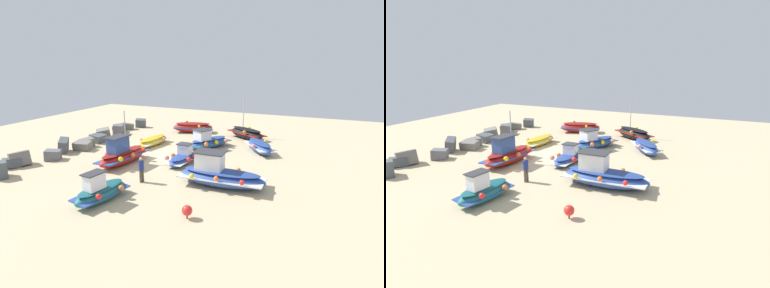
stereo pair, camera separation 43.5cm
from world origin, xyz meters
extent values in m
plane|color=#C6B289|center=(0.00, 0.00, 0.00)|extent=(45.24, 45.24, 0.00)
ellipsoid|color=#2D4C9E|center=(-1.09, -2.13, 0.32)|extent=(3.25, 1.42, 0.66)
cube|color=white|center=(-1.09, -2.13, 0.36)|extent=(3.13, 1.46, 0.07)
ellipsoid|color=navy|center=(-1.09, -2.13, 0.60)|extent=(2.86, 1.25, 0.12)
cube|color=silver|center=(-0.67, -2.15, 1.01)|extent=(0.78, 0.95, 0.73)
cube|color=#333338|center=(-0.67, -2.15, 1.41)|extent=(0.91, 1.11, 0.06)
sphere|color=#EA7F75|center=(-1.95, -1.32, 0.60)|extent=(0.35, 0.35, 0.35)
sphere|color=red|center=(-1.58, -2.87, 0.56)|extent=(0.35, 0.35, 0.35)
sphere|color=orange|center=(-1.06, -1.36, 0.55)|extent=(0.35, 0.35, 0.35)
sphere|color=red|center=(-0.69, -2.92, 0.49)|extent=(0.35, 0.35, 0.35)
sphere|color=#EA7F75|center=(-0.16, -1.41, 0.49)|extent=(0.35, 0.35, 0.35)
ellipsoid|color=#1E6670|center=(-8.43, -0.79, 0.41)|extent=(3.54, 1.71, 0.90)
cube|color=#2D4C9E|center=(-8.43, -0.79, 0.45)|extent=(3.40, 1.68, 0.15)
ellipsoid|color=#1A565F|center=(-8.43, -0.79, 0.76)|extent=(3.11, 1.46, 0.20)
cube|color=white|center=(-8.83, -0.73, 1.25)|extent=(1.11, 0.80, 0.86)
cube|color=#333338|center=(-8.83, -0.73, 1.71)|extent=(1.29, 0.92, 0.06)
sphere|color=orange|center=(-7.75, -1.61, 0.62)|extent=(0.31, 0.31, 0.31)
sphere|color=#EA7F75|center=(-8.33, -0.08, 0.77)|extent=(0.31, 0.31, 0.31)
sphere|color=red|center=(-9.32, -1.39, 0.72)|extent=(0.31, 0.31, 0.31)
ellipsoid|color=#2D4C9E|center=(3.77, -2.37, 0.41)|extent=(4.35, 3.31, 0.92)
cube|color=#1E6670|center=(3.77, -2.37, 0.46)|extent=(4.22, 3.25, 0.16)
ellipsoid|color=navy|center=(3.77, -2.37, 0.76)|extent=(3.81, 2.88, 0.21)
cube|color=silver|center=(3.08, -2.01, 1.25)|extent=(1.51, 1.48, 0.84)
cube|color=#333338|center=(3.08, -2.01, 1.70)|extent=(1.75, 1.71, 0.06)
sphere|color=#EA7F75|center=(4.36, -3.72, 0.62)|extent=(0.35, 0.35, 0.35)
sphere|color=yellow|center=(4.71, -1.82, 0.68)|extent=(0.35, 0.35, 0.35)
sphere|color=yellow|center=(3.35, -3.19, 0.67)|extent=(0.35, 0.35, 0.35)
sphere|color=orange|center=(3.70, -1.29, 0.65)|extent=(0.35, 0.35, 0.35)
sphere|color=orange|center=(2.34, -2.66, 0.69)|extent=(0.35, 0.35, 0.35)
ellipsoid|color=maroon|center=(8.52, 1.24, 0.51)|extent=(2.65, 4.31, 1.05)
cube|color=#2D4C9E|center=(8.52, 1.24, 0.56)|extent=(2.62, 4.17, 0.13)
ellipsoid|color=maroon|center=(8.52, 1.24, 0.93)|extent=(2.31, 3.79, 0.20)
sphere|color=yellow|center=(7.99, 0.31, 0.84)|extent=(0.26, 0.26, 0.26)
sphere|color=red|center=(9.05, 2.17, 0.94)|extent=(0.26, 0.26, 0.26)
ellipsoid|color=#2D4C9E|center=(4.13, -6.66, 0.45)|extent=(3.79, 3.25, 1.00)
cube|color=white|center=(4.13, -6.66, 0.50)|extent=(3.66, 3.16, 0.17)
ellipsoid|color=navy|center=(4.13, -6.66, 0.84)|extent=(3.31, 2.82, 0.23)
sphere|color=yellow|center=(5.11, -6.95, 0.73)|extent=(0.33, 0.33, 0.33)
sphere|color=#EA7F75|center=(3.14, -6.37, 0.74)|extent=(0.33, 0.33, 0.33)
ellipsoid|color=#2D4C9E|center=(-3.86, -6.07, 0.48)|extent=(2.28, 5.38, 1.13)
cube|color=white|center=(-3.86, -6.07, 0.53)|extent=(2.28, 5.16, 0.25)
ellipsoid|color=navy|center=(-3.86, -6.07, 0.89)|extent=(1.95, 4.73, 0.30)
cube|color=white|center=(-3.89, -5.31, 1.50)|extent=(1.19, 1.62, 1.05)
cube|color=#333338|center=(-3.89, -5.31, 2.05)|extent=(1.39, 1.88, 0.06)
sphere|color=red|center=(-4.94, -7.59, 0.86)|extent=(0.30, 0.30, 0.30)
sphere|color=orange|center=(-2.70, -6.78, 0.73)|extent=(0.30, 0.30, 0.30)
sphere|color=orange|center=(-4.99, -6.11, 0.87)|extent=(0.30, 0.30, 0.30)
sphere|color=yellow|center=(-2.75, -5.29, 0.86)|extent=(0.30, 0.30, 0.30)
sphere|color=yellow|center=(-5.04, -4.62, 0.82)|extent=(0.30, 0.30, 0.30)
ellipsoid|color=gold|center=(2.49, 2.49, 0.35)|extent=(3.94, 1.62, 0.73)
cube|color=white|center=(2.49, 2.49, 0.38)|extent=(3.79, 1.64, 0.09)
ellipsoid|color=gold|center=(2.49, 2.49, 0.64)|extent=(3.47, 1.41, 0.14)
sphere|color=#EA7F75|center=(1.89, 3.29, 0.55)|extent=(0.27, 0.27, 0.27)
sphere|color=#EA7F75|center=(3.10, 1.68, 0.52)|extent=(0.27, 0.27, 0.27)
ellipsoid|color=maroon|center=(-2.76, 1.88, 0.49)|extent=(4.66, 2.09, 1.09)
cube|color=#2D4C9E|center=(-2.76, 1.88, 0.54)|extent=(4.48, 2.08, 0.20)
ellipsoid|color=maroon|center=(-2.76, 1.88, 0.90)|extent=(4.10, 1.79, 0.26)
cube|color=#2D4784|center=(-3.21, 1.93, 1.54)|extent=(1.52, 1.05, 1.11)
cube|color=#333338|center=(-3.21, 1.93, 2.12)|extent=(1.77, 1.22, 0.06)
cylinder|color=#B7B7BC|center=(-2.38, 1.84, 2.41)|extent=(0.08, 0.08, 2.87)
sphere|color=red|center=(-1.59, 0.83, 0.82)|extent=(0.34, 0.34, 0.34)
sphere|color=yellow|center=(-2.04, 2.75, 0.92)|extent=(0.34, 0.34, 0.34)
sphere|color=orange|center=(-2.85, 0.95, 0.81)|extent=(0.34, 0.34, 0.34)
sphere|color=#EA7F75|center=(-3.30, 2.87, 0.77)|extent=(0.34, 0.34, 0.34)
sphere|color=yellow|center=(-4.11, 1.08, 0.83)|extent=(0.34, 0.34, 0.34)
ellipsoid|color=black|center=(8.22, -4.54, 0.49)|extent=(3.59, 4.25, 1.09)
cube|color=maroon|center=(8.22, -4.54, 0.54)|extent=(3.51, 4.12, 0.20)
ellipsoid|color=black|center=(8.22, -4.54, 0.90)|extent=(3.12, 3.72, 0.26)
cylinder|color=#B7B7BC|center=(8.52, -4.09, 2.52)|extent=(0.08, 0.08, 3.08)
sphere|color=yellow|center=(9.39, -4.48, 0.79)|extent=(0.32, 0.32, 0.32)
sphere|color=orange|center=(7.05, -4.61, 0.90)|extent=(0.32, 0.32, 0.32)
cylinder|color=brown|center=(-5.38, -1.31, 0.42)|extent=(0.14, 0.14, 0.83)
cylinder|color=brown|center=(-5.24, -1.39, 0.42)|extent=(0.14, 0.14, 0.83)
cylinder|color=navy|center=(-5.31, -1.35, 1.12)|extent=(0.32, 0.32, 0.57)
sphere|color=tan|center=(-5.31, -1.35, 1.52)|extent=(0.22, 0.22, 0.22)
cube|color=#4C5156|center=(-8.32, 7.40, 0.53)|extent=(1.28, 1.35, 1.13)
cube|color=#4C5156|center=(-6.63, 8.62, 0.32)|extent=(1.59, 1.47, 0.86)
cube|color=slate|center=(-6.12, 8.42, 0.50)|extent=(1.66, 1.65, 1.25)
cube|color=slate|center=(-4.20, 7.27, 0.38)|extent=(1.35, 1.43, 0.84)
cube|color=#4C5156|center=(-2.37, 8.05, 0.55)|extent=(1.52, 1.55, 1.38)
cube|color=slate|center=(-1.24, 7.09, 0.35)|extent=(1.30, 1.58, 0.81)
cube|color=slate|center=(-0.38, 7.39, 0.38)|extent=(1.41, 1.18, 0.92)
cube|color=#4C5156|center=(1.29, 7.56, 0.37)|extent=(1.29, 1.40, 0.87)
cube|color=slate|center=(2.53, 7.93, 0.48)|extent=(1.84, 1.80, 1.21)
cube|color=slate|center=(4.64, 7.79, 0.49)|extent=(1.37, 1.30, 1.07)
cube|color=#4C5156|center=(5.44, 8.43, 0.38)|extent=(1.73, 1.62, 0.94)
cube|color=slate|center=(6.96, 8.24, 0.34)|extent=(1.37, 1.43, 0.89)
cube|color=#4C5156|center=(8.53, 7.63, 0.46)|extent=(1.16, 1.33, 1.08)
cylinder|color=#3F3F42|center=(-8.37, -5.85, 0.09)|extent=(0.08, 0.08, 0.17)
sphere|color=red|center=(-8.37, -5.85, 0.43)|extent=(0.52, 0.52, 0.52)
camera|label=1|loc=(-20.69, -11.53, 7.42)|focal=29.27mm
camera|label=2|loc=(-20.51, -11.93, 7.42)|focal=29.27mm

